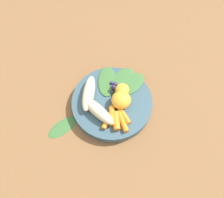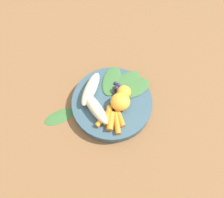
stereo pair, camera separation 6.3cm
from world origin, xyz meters
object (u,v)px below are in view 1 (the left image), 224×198
(bowl, at_px, (112,103))
(orange_segment_near, at_px, (122,90))
(banana_peeled_left, at_px, (98,111))
(banana_peeled_right, at_px, (89,93))
(kale_leaf_stray, at_px, (63,127))

(bowl, distance_m, orange_segment_near, 0.05)
(banana_peeled_left, height_order, orange_segment_near, banana_peeled_left)
(banana_peeled_left, distance_m, banana_peeled_right, 0.06)
(bowl, height_order, banana_peeled_right, banana_peeled_right)
(bowl, distance_m, banana_peeled_right, 0.08)
(banana_peeled_left, bearing_deg, orange_segment_near, 87.47)
(orange_segment_near, height_order, kale_leaf_stray, orange_segment_near)
(bowl, height_order, banana_peeled_left, banana_peeled_left)
(banana_peeled_right, bearing_deg, orange_segment_near, 103.57)
(banana_peeled_left, xyz_separation_m, banana_peeled_right, (0.06, 0.03, 0.00))
(banana_peeled_right, bearing_deg, kale_leaf_stray, -34.02)
(banana_peeled_right, distance_m, kale_leaf_stray, 0.12)
(banana_peeled_left, distance_m, orange_segment_near, 0.10)
(banana_peeled_left, relative_size, orange_segment_near, 2.79)
(orange_segment_near, bearing_deg, banana_peeled_left, 132.85)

